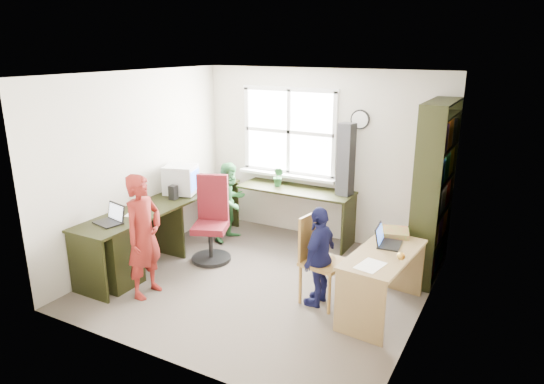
% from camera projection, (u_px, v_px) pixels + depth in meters
% --- Properties ---
extents(room, '(3.64, 3.44, 2.44)m').
position_uv_depth(room, '(266.00, 181.00, 5.45)').
color(room, '#4C433B').
rests_on(room, ground).
extents(l_desk, '(2.38, 2.95, 0.75)m').
position_uv_depth(l_desk, '(158.00, 235.00, 5.96)').
color(l_desk, black).
rests_on(l_desk, ground).
extents(right_desk, '(0.65, 1.22, 0.68)m').
position_uv_depth(right_desk, '(383.00, 270.00, 4.94)').
color(right_desk, olive).
rests_on(right_desk, ground).
extents(bookshelf, '(0.30, 1.02, 2.10)m').
position_uv_depth(bookshelf, '(433.00, 195.00, 5.69)').
color(bookshelf, black).
rests_on(bookshelf, ground).
extents(swivel_chair, '(0.66, 0.66, 1.10)m').
position_uv_depth(swivel_chair, '(212.00, 224.00, 6.26)').
color(swivel_chair, black).
rests_on(swivel_chair, ground).
extents(wooden_chair, '(0.48, 0.48, 0.98)m').
position_uv_depth(wooden_chair, '(318.00, 255.00, 5.19)').
color(wooden_chair, olive).
rests_on(wooden_chair, ground).
extents(crt_monitor, '(0.49, 0.46, 0.40)m').
position_uv_depth(crt_monitor, '(181.00, 180.00, 6.53)').
color(crt_monitor, silver).
rests_on(crt_monitor, l_desk).
extents(laptop_left, '(0.36, 0.32, 0.21)m').
position_uv_depth(laptop_left, '(111.00, 218.00, 5.51)').
color(laptop_left, black).
rests_on(laptop_left, l_desk).
extents(laptop_right, '(0.28, 0.32, 0.21)m').
position_uv_depth(laptop_right, '(386.00, 240.00, 5.08)').
color(laptop_right, black).
rests_on(laptop_right, right_desk).
extents(speaker_a, '(0.10, 0.10, 0.19)m').
position_uv_depth(speaker_a, '(173.00, 192.00, 6.33)').
color(speaker_a, black).
rests_on(speaker_a, l_desk).
extents(speaker_b, '(0.11, 0.11, 0.19)m').
position_uv_depth(speaker_b, '(201.00, 180.00, 6.89)').
color(speaker_b, black).
rests_on(speaker_b, l_desk).
extents(cd_tower, '(0.22, 0.20, 0.97)m').
position_uv_depth(cd_tower, '(346.00, 160.00, 6.41)').
color(cd_tower, black).
rests_on(cd_tower, l_desk).
extents(game_box, '(0.37, 0.37, 0.06)m').
position_uv_depth(game_box, '(395.00, 232.00, 5.35)').
color(game_box, red).
rests_on(game_box, right_desk).
extents(paper_a, '(0.27, 0.32, 0.00)m').
position_uv_depth(paper_a, '(136.00, 213.00, 5.82)').
color(paper_a, white).
rests_on(paper_a, l_desk).
extents(paper_b, '(0.27, 0.34, 0.00)m').
position_uv_depth(paper_b, '(370.00, 266.00, 4.60)').
color(paper_b, white).
rests_on(paper_b, right_desk).
extents(potted_plant, '(0.18, 0.16, 0.28)m').
position_uv_depth(potted_plant, '(278.00, 177.00, 6.90)').
color(potted_plant, '#286534').
rests_on(potted_plant, l_desk).
extents(person_red, '(0.34, 0.51, 1.39)m').
position_uv_depth(person_red, '(144.00, 236.00, 5.28)').
color(person_red, maroon).
rests_on(person_red, ground).
extents(person_green, '(0.50, 0.61, 1.13)m').
position_uv_depth(person_green, '(231.00, 202.00, 6.86)').
color(person_green, '#327E3F').
rests_on(person_green, ground).
extents(person_navy, '(0.29, 0.65, 1.10)m').
position_uv_depth(person_navy, '(320.00, 256.00, 5.12)').
color(person_navy, '#161845').
rests_on(person_navy, ground).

